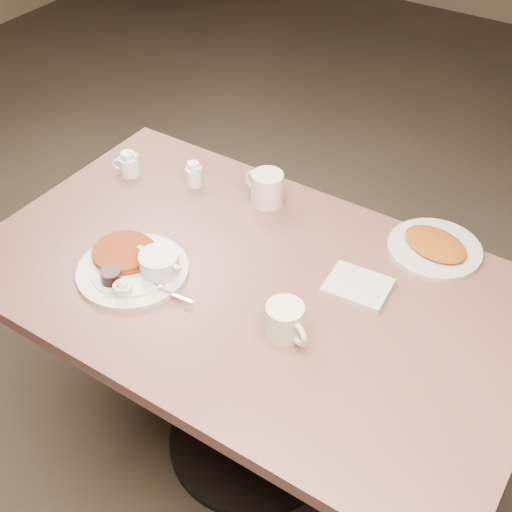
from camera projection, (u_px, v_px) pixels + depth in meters
The scene contains 9 objects.
room at pixel (251, 45), 1.35m from camera, with size 7.04×8.04×2.84m.
diner_table at pixel (252, 324), 1.89m from camera, with size 1.50×0.90×0.75m.
main_plate at pixel (136, 265), 1.79m from camera, with size 0.37×0.32×0.07m.
coffee_mug_near at pixel (286, 321), 1.61m from camera, with size 0.14×0.12×0.09m.
napkin at pixel (358, 286), 1.75m from camera, with size 0.17×0.14×0.02m.
coffee_mug_far at pixel (266, 188), 2.01m from camera, with size 0.15×0.11×0.10m.
creamer_left at pixel (129, 164), 2.13m from camera, with size 0.09×0.07×0.08m.
creamer_right at pixel (194, 174), 2.09m from camera, with size 0.07×0.05×0.08m.
hash_plate at pixel (435, 247), 1.86m from camera, with size 0.33×0.33×0.04m.
Camera 1 is at (0.72, -1.08, 1.97)m, focal length 47.20 mm.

